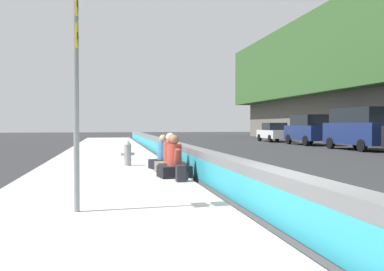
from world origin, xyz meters
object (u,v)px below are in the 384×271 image
backpack (181,174)px  parked_car_fourth (360,128)px  fire_hydrant (128,153)px  parked_car_midline (308,129)px  seated_person_middle (170,160)px  seated_person_rear (163,158)px  parked_car_far (274,132)px  route_sign_post (76,83)px  seated_person_foreground (174,164)px

backpack → parked_car_fourth: bearing=-46.3°
fire_hydrant → parked_car_midline: size_ratio=0.18×
parked_car_midline → seated_person_middle: bearing=142.6°
seated_person_rear → parked_car_far: parked_car_far is taller
route_sign_post → parked_car_midline: route_sign_post is taller
fire_hydrant → parked_car_midline: parked_car_midline is taller
seated_person_rear → fire_hydrant: bearing=42.0°
seated_person_middle → backpack: bearing=179.7°
route_sign_post → backpack: 4.31m
parked_car_far → seated_person_rear: bearing=149.8°
route_sign_post → fire_hydrant: 7.69m
fire_hydrant → seated_person_middle: bearing=-154.0°
parked_car_midline → backpack: bearing=145.5°
seated_person_middle → parked_car_midline: size_ratio=0.24×
fire_hydrant → parked_car_fourth: 16.47m
seated_person_foreground → seated_person_middle: seated_person_middle is taller
fire_hydrant → seated_person_rear: (-1.18, -1.07, -0.11)m
seated_person_foreground → seated_person_middle: 1.06m
fire_hydrant → parked_car_fourth: parked_car_fourth is taller
backpack → fire_hydrant: bearing=14.8°
route_sign_post → seated_person_foreground: 4.92m
route_sign_post → parked_car_fourth: route_sign_post is taller
backpack → parked_car_fourth: parked_car_fourth is taller
seated_person_rear → parked_car_fourth: parked_car_fourth is taller
seated_person_foreground → backpack: size_ratio=2.83×
parked_car_far → route_sign_post: bearing=152.0°
route_sign_post → parked_car_midline: size_ratio=0.74×
route_sign_post → seated_person_foreground: bearing=-28.6°
fire_hydrant → parked_car_far: 25.27m
route_sign_post → seated_person_middle: 5.83m
seated_person_middle → parked_car_midline: (17.11, -13.06, 0.68)m
seated_person_foreground → parked_car_fourth: 17.58m
fire_hydrant → backpack: 4.42m
seated_person_rear → parked_car_far: 25.72m
backpack → parked_car_midline: size_ratio=0.08×
parked_car_midline → parked_car_far: 6.27m
fire_hydrant → seated_person_foreground: size_ratio=0.78×
parked_car_midline → route_sign_post: bearing=145.4°
backpack → parked_car_midline: (19.05, -13.07, 0.85)m
fire_hydrant → seated_person_rear: size_ratio=0.81×
seated_person_rear → parked_car_far: bearing=-30.2°
fire_hydrant → backpack: bearing=-165.2°
fire_hydrant → seated_person_foreground: (-3.39, -1.09, -0.09)m
parked_car_far → parked_car_midline: bearing=-178.2°
seated_person_foreground → parked_car_fourth: size_ratio=0.22×
seated_person_foreground → seated_person_rear: (2.20, 0.03, -0.01)m
fire_hydrant → seated_person_rear: bearing=-138.0°
seated_person_rear → route_sign_post: bearing=160.8°
seated_person_rear → backpack: seated_person_rear is taller
seated_person_rear → parked_car_fourth: bearing=-54.3°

